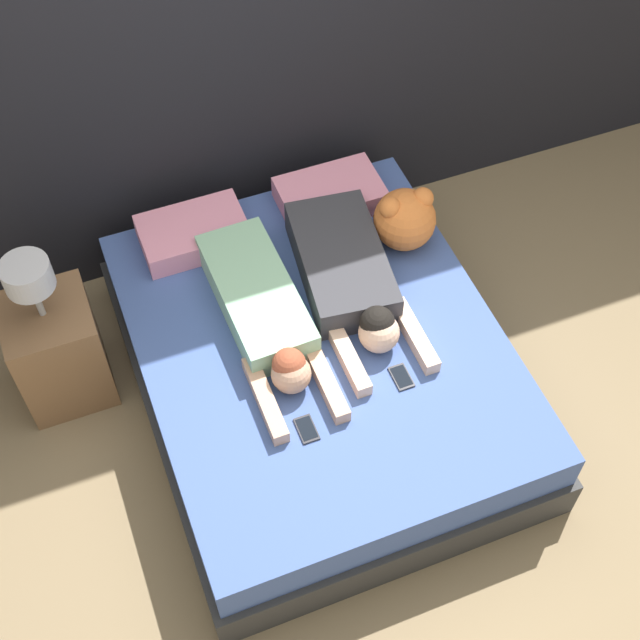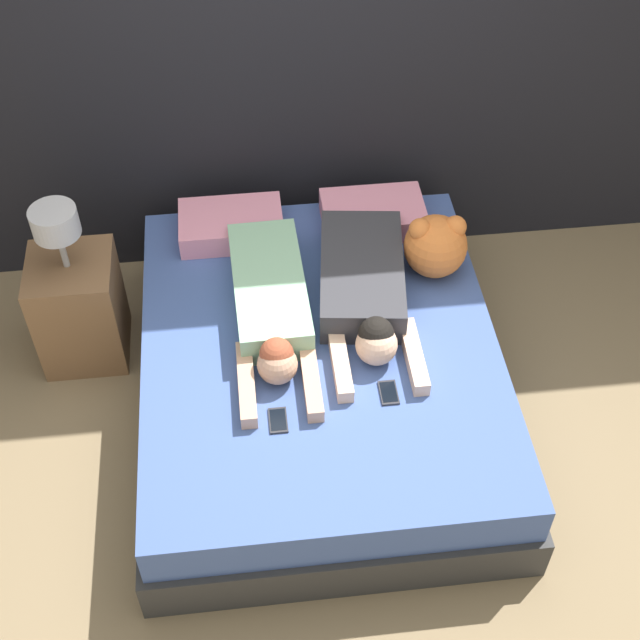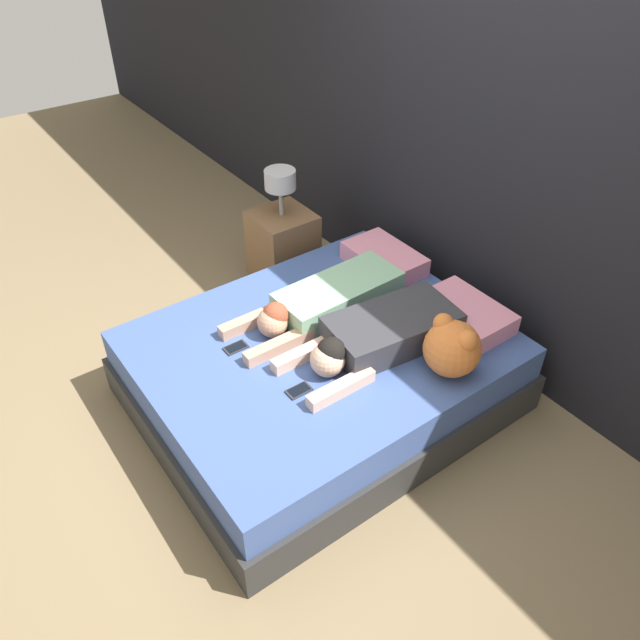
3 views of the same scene
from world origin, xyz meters
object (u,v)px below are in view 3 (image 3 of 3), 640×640
object	(u,v)px
pillow_head_right	(466,314)
person_left	(323,301)
plush_toy	(452,347)
person_right	(378,335)
cell_phone_right	(299,390)
nightstand	(283,246)
cell_phone_left	(236,347)
bed	(320,371)
pillow_head_left	(384,259)

from	to	relation	value
pillow_head_right	person_left	bearing A→B (deg)	-132.86
plush_toy	person_right	bearing A→B (deg)	-152.55
cell_phone_right	nightstand	world-z (taller)	nightstand
person_right	cell_phone_right	bearing A→B (deg)	-87.37
pillow_head_right	cell_phone_left	world-z (taller)	pillow_head_right
cell_phone_left	nightstand	world-z (taller)	nightstand
bed	cell_phone_right	world-z (taller)	cell_phone_right
cell_phone_right	nightstand	distance (m)	1.63
person_right	cell_phone_left	world-z (taller)	person_right
pillow_head_left	person_left	distance (m)	0.63
pillow_head_left	cell_phone_right	world-z (taller)	pillow_head_left
person_right	nightstand	bearing A→B (deg)	168.77
cell_phone_right	plush_toy	distance (m)	0.83
person_left	cell_phone_right	distance (m)	0.68
pillow_head_left	plush_toy	world-z (taller)	plush_toy
cell_phone_right	pillow_head_right	bearing A→B (deg)	84.76
bed	person_left	xyz separation A→B (m)	(-0.21, 0.17, 0.31)
nightstand	person_left	bearing A→B (deg)	-19.13
pillow_head_right	cell_phone_left	size ratio (longest dim) A/B	3.96
cell_phone_left	person_right	bearing A→B (deg)	54.30
pillow_head_right	person_left	size ratio (longest dim) A/B	0.46
cell_phone_right	cell_phone_left	bearing A→B (deg)	-169.11
bed	nightstand	distance (m)	1.25
pillow_head_left	cell_phone_right	bearing A→B (deg)	-60.66
pillow_head_left	pillow_head_right	xyz separation A→B (m)	(0.72, 0.00, 0.00)
plush_toy	pillow_head_left	bearing A→B (deg)	158.97
person_left	cell_phone_left	distance (m)	0.59
pillow_head_right	cell_phone_left	distance (m)	1.34
person_right	cell_phone_left	distance (m)	0.79
pillow_head_left	person_right	xyz separation A→B (m)	(0.60, -0.56, 0.03)
person_left	cell_phone_left	bearing A→B (deg)	-91.84
cell_phone_left	plush_toy	size ratio (longest dim) A/B	0.41
person_right	plush_toy	distance (m)	0.42
person_left	plush_toy	distance (m)	0.85
person_right	cell_phone_right	xyz separation A→B (m)	(0.03, -0.55, -0.08)
person_right	cell_phone_right	size ratio (longest dim) A/B	8.16
bed	cell_phone_right	size ratio (longest dim) A/B	15.45
cell_phone_left	person_left	bearing A→B (deg)	88.16
pillow_head_left	person_left	bearing A→B (deg)	-75.66
pillow_head_left	nightstand	bearing A→B (deg)	-159.72
pillow_head_left	cell_phone_right	size ratio (longest dim) A/B	3.96
bed	plush_toy	distance (m)	0.83
person_right	nightstand	size ratio (longest dim) A/B	1.15
person_left	cell_phone_right	world-z (taller)	person_left
bed	plush_toy	bearing A→B (deg)	34.45
plush_toy	nightstand	xyz separation A→B (m)	(-1.74, 0.08, -0.29)
bed	pillow_head_left	xyz separation A→B (m)	(-0.36, 0.78, 0.29)
bed	nightstand	size ratio (longest dim) A/B	2.18
bed	person_right	world-z (taller)	person_right
person_left	cell_phone_left	world-z (taller)	person_left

